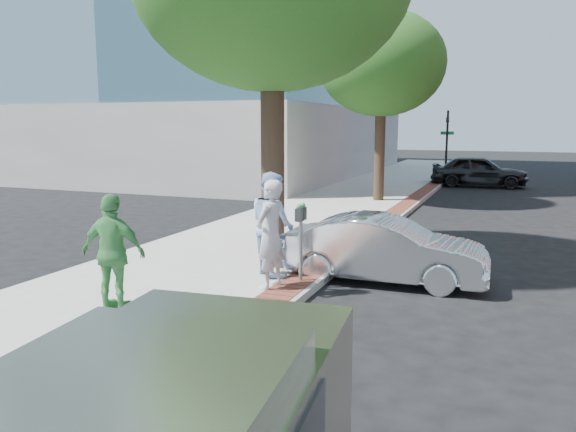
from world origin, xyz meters
The scene contains 13 objects.
ground centered at (0.00, 0.00, 0.00)m, with size 120.00×120.00×0.00m, color black.
sidewalk centered at (-1.50, 8.00, 0.07)m, with size 5.00×60.00×0.15m, color #9E9991.
brick_strip centered at (0.70, 8.00, 0.15)m, with size 0.60×60.00×0.01m, color brown.
curb centered at (1.05, 8.00, 0.07)m, with size 0.10×60.00×0.15m, color gray.
office_base centered at (-13.00, 22.00, 2.00)m, with size 18.20×22.20×4.00m, color gray.
signal_near centered at (0.90, 22.00, 2.25)m, with size 0.70×0.15×3.80m.
tree_far centered at (-0.50, 12.00, 5.30)m, with size 4.80×4.80×7.14m.
parking_meter centered at (0.75, 0.10, 1.21)m, with size 0.12×0.32×1.47m.
person_gray centered at (0.40, -0.52, 1.13)m, with size 0.71×0.47×1.96m, color #AFB0B4.
person_officer centered at (0.05, 0.38, 1.16)m, with size 0.98×0.76×2.01m, color #90ABDF.
person_green centered at (-1.37, -2.57, 1.08)m, with size 1.09×0.45×1.86m, color #42924B.
sedan_silver centered at (2.09, 1.16, 0.65)m, with size 1.37×3.94×1.30m, color silver.
bg_car centered at (2.75, 19.80, 0.78)m, with size 1.84×4.58×1.56m, color black.
Camera 1 is at (4.35, -9.47, 3.06)m, focal length 35.00 mm.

